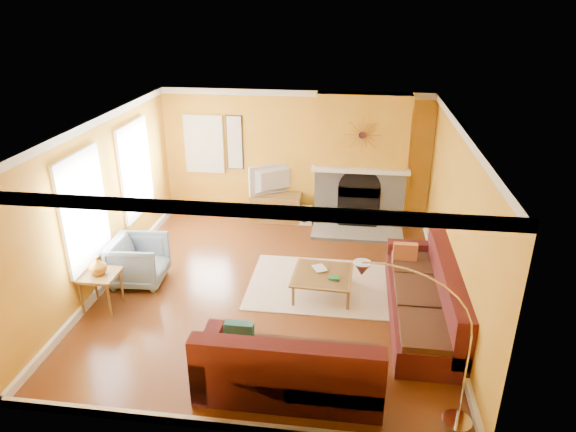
# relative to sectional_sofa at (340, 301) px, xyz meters

# --- Properties ---
(floor) EXTENTS (5.50, 6.00, 0.02)m
(floor) POSITION_rel_sectional_sofa_xyz_m (-1.11, 0.91, -0.46)
(floor) COLOR brown
(floor) RESTS_ON ground
(ceiling) EXTENTS (5.50, 6.00, 0.02)m
(ceiling) POSITION_rel_sectional_sofa_xyz_m (-1.11, 0.91, 2.26)
(ceiling) COLOR white
(ceiling) RESTS_ON ground
(wall_back) EXTENTS (5.50, 0.02, 2.70)m
(wall_back) POSITION_rel_sectional_sofa_xyz_m (-1.11, 3.92, 0.90)
(wall_back) COLOR gold
(wall_back) RESTS_ON ground
(wall_front) EXTENTS (5.50, 0.02, 2.70)m
(wall_front) POSITION_rel_sectional_sofa_xyz_m (-1.11, -2.10, 0.90)
(wall_front) COLOR gold
(wall_front) RESTS_ON ground
(wall_left) EXTENTS (0.02, 6.00, 2.70)m
(wall_left) POSITION_rel_sectional_sofa_xyz_m (-3.87, 0.91, 0.90)
(wall_left) COLOR gold
(wall_left) RESTS_ON ground
(wall_right) EXTENTS (0.02, 6.00, 2.70)m
(wall_right) POSITION_rel_sectional_sofa_xyz_m (1.65, 0.91, 0.90)
(wall_right) COLOR gold
(wall_right) RESTS_ON ground
(baseboard) EXTENTS (5.50, 6.00, 0.12)m
(baseboard) POSITION_rel_sectional_sofa_xyz_m (-1.11, 0.91, -0.39)
(baseboard) COLOR white
(baseboard) RESTS_ON floor
(crown_molding) EXTENTS (5.50, 6.00, 0.12)m
(crown_molding) POSITION_rel_sectional_sofa_xyz_m (-1.11, 0.91, 2.19)
(crown_molding) COLOR white
(crown_molding) RESTS_ON ceiling
(window_left_near) EXTENTS (0.06, 1.22, 1.72)m
(window_left_near) POSITION_rel_sectional_sofa_xyz_m (-3.83, 2.21, 1.05)
(window_left_near) COLOR white
(window_left_near) RESTS_ON wall_left
(window_left_far) EXTENTS (0.06, 1.22, 1.72)m
(window_left_far) POSITION_rel_sectional_sofa_xyz_m (-3.83, 0.31, 1.05)
(window_left_far) COLOR white
(window_left_far) RESTS_ON wall_left
(window_back) EXTENTS (0.82, 0.06, 1.22)m
(window_back) POSITION_rel_sectional_sofa_xyz_m (-3.01, 3.87, 1.10)
(window_back) COLOR white
(window_back) RESTS_ON wall_back
(wall_art) EXTENTS (0.34, 0.04, 1.14)m
(wall_art) POSITION_rel_sectional_sofa_xyz_m (-2.36, 3.88, 1.15)
(wall_art) COLOR white
(wall_art) RESTS_ON wall_back
(fireplace) EXTENTS (1.80, 0.40, 2.70)m
(fireplace) POSITION_rel_sectional_sofa_xyz_m (0.24, 3.71, 0.90)
(fireplace) COLOR gray
(fireplace) RESTS_ON floor
(mantel) EXTENTS (1.92, 0.22, 0.08)m
(mantel) POSITION_rel_sectional_sofa_xyz_m (0.24, 3.47, 0.80)
(mantel) COLOR white
(mantel) RESTS_ON fireplace
(hearth) EXTENTS (1.80, 0.70, 0.06)m
(hearth) POSITION_rel_sectional_sofa_xyz_m (0.24, 3.16, -0.42)
(hearth) COLOR gray
(hearth) RESTS_ON floor
(sunburst) EXTENTS (0.70, 0.04, 0.70)m
(sunburst) POSITION_rel_sectional_sofa_xyz_m (0.24, 3.48, 1.50)
(sunburst) COLOR olive
(sunburst) RESTS_ON fireplace
(rug) EXTENTS (2.40, 1.80, 0.02)m
(rug) POSITION_rel_sectional_sofa_xyz_m (-0.32, 1.13, -0.44)
(rug) COLOR beige
(rug) RESTS_ON floor
(sectional_sofa) EXTENTS (3.27, 3.59, 0.90)m
(sectional_sofa) POSITION_rel_sectional_sofa_xyz_m (0.00, 0.00, 0.00)
(sectional_sofa) COLOR #501A1B
(sectional_sofa) RESTS_ON floor
(coffee_table) EXTENTS (0.97, 0.97, 0.37)m
(coffee_table) POSITION_rel_sectional_sofa_xyz_m (-0.30, 0.87, -0.27)
(coffee_table) COLOR white
(coffee_table) RESTS_ON floor
(media_console) EXTENTS (1.05, 0.47, 0.58)m
(media_console) POSITION_rel_sectional_sofa_xyz_m (-1.49, 3.68, -0.16)
(media_console) COLOR olive
(media_console) RESTS_ON floor
(tv) EXTENTS (0.98, 0.72, 0.62)m
(tv) POSITION_rel_sectional_sofa_xyz_m (-1.49, 3.68, 0.44)
(tv) COLOR black
(tv) RESTS_ON media_console
(subwoofer) EXTENTS (0.33, 0.33, 0.33)m
(subwoofer) POSITION_rel_sectional_sofa_xyz_m (-0.86, 3.63, -0.29)
(subwoofer) COLOR white
(subwoofer) RESTS_ON floor
(armchair) EXTENTS (0.91, 0.89, 0.78)m
(armchair) POSITION_rel_sectional_sofa_xyz_m (-3.33, 0.85, -0.06)
(armchair) COLOR gray
(armchair) RESTS_ON floor
(side_table) EXTENTS (0.54, 0.54, 0.59)m
(side_table) POSITION_rel_sectional_sofa_xyz_m (-3.58, 0.03, -0.15)
(side_table) COLOR olive
(side_table) RESTS_ON floor
(vase) EXTENTS (0.29, 0.29, 0.27)m
(vase) POSITION_rel_sectional_sofa_xyz_m (-3.58, 0.03, 0.28)
(vase) COLOR orange
(vase) RESTS_ON side_table
(book) EXTENTS (0.28, 0.31, 0.02)m
(book) POSITION_rel_sectional_sofa_xyz_m (-0.44, 0.97, -0.07)
(book) COLOR white
(book) RESTS_ON coffee_table
(arc_lamp) EXTENTS (1.26, 0.36, 1.96)m
(arc_lamp) POSITION_rel_sectional_sofa_xyz_m (0.85, -1.65, 0.53)
(arc_lamp) COLOR silver
(arc_lamp) RESTS_ON floor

